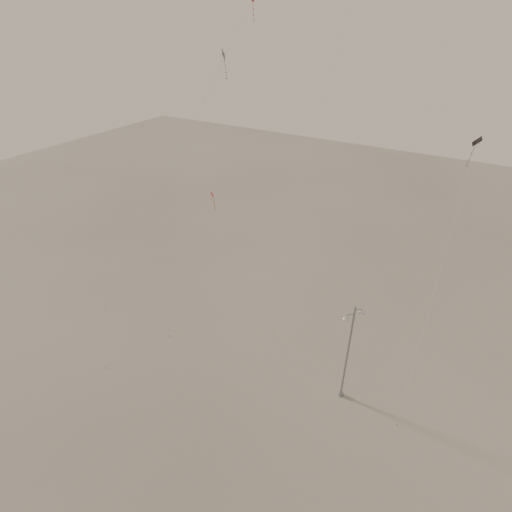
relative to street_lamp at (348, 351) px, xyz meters
The scene contains 7 objects.
ground 11.13m from the street_lamp, 158.59° to the right, with size 160.00×160.00×0.00m, color gray.
street_lamp is the anchor object (origin of this frame).
kite_0 26.87m from the street_lamp, 155.28° to the left, with size 11.50×14.48×30.06m.
kite_1 21.18m from the street_lamp, 169.51° to the left, with size 4.49×6.27×26.17m.
kite_2 28.98m from the street_lamp, 119.02° to the left, with size 0.77×16.05×33.80m.
kite_3 16.12m from the street_lamp, behind, with size 7.97×8.37×16.42m.
kite_4 13.47m from the street_lamp, 45.23° to the left, with size 0.57×6.96×21.66m.
Camera 1 is at (14.73, -20.24, 28.43)m, focal length 28.00 mm.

